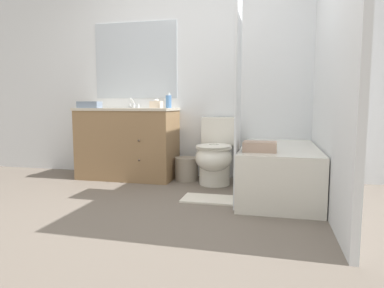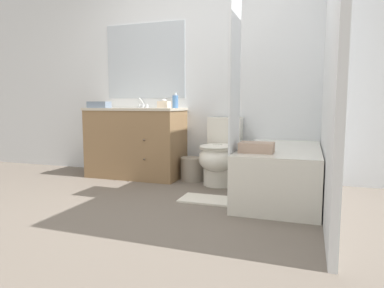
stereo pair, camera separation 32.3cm
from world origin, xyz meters
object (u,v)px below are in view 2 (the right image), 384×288
object	(u,v)px
tissue_box	(164,104)
bath_mat	(209,200)
soap_dispenser	(175,101)
wastebasket	(192,169)
hand_towel_folded	(99,105)
vanity_cabinet	(136,142)
toilet	(219,155)
bathtub	(281,172)
sink_faucet	(143,105)
bath_towel_folded	(257,147)

from	to	relation	value
tissue_box	bath_mat	bearing A→B (deg)	-47.11
bath_mat	soap_dispenser	bearing A→B (deg)	129.03
soap_dispenser	bath_mat	bearing A→B (deg)	-50.97
wastebasket	bath_mat	bearing A→B (deg)	-60.66
hand_towel_folded	bath_mat	world-z (taller)	hand_towel_folded
hand_towel_folded	vanity_cabinet	bearing A→B (deg)	21.41
toilet	bathtub	xyz separation A→B (m)	(0.68, -0.32, -0.08)
toilet	tissue_box	distance (m)	0.98
wastebasket	tissue_box	xyz separation A→B (m)	(-0.41, 0.14, 0.75)
bathtub	wastebasket	size ratio (longest dim) A/B	5.17
wastebasket	hand_towel_folded	distance (m)	1.36
sink_faucet	bathtub	world-z (taller)	sink_faucet
toilet	tissue_box	bearing A→B (deg)	161.53
hand_towel_folded	bath_mat	distance (m)	1.87
tissue_box	bath_towel_folded	world-z (taller)	tissue_box
tissue_box	toilet	bearing A→B (deg)	-18.47
bathtub	soap_dispenser	distance (m)	1.51
sink_faucet	bathtub	size ratio (longest dim) A/B	0.10
vanity_cabinet	sink_faucet	xyz separation A→B (m)	(-0.00, 0.19, 0.45)
vanity_cabinet	bath_towel_folded	bearing A→B (deg)	-27.54
bath_mat	tissue_box	bearing A→B (deg)	132.89
wastebasket	bath_towel_folded	world-z (taller)	bath_towel_folded
bathtub	soap_dispenser	world-z (taller)	soap_dispenser
sink_faucet	toilet	xyz separation A→B (m)	(1.07, -0.29, -0.55)
toilet	bath_towel_folded	bearing A→B (deg)	-54.99
bathtub	bath_mat	distance (m)	0.73
hand_towel_folded	sink_faucet	bearing A→B (deg)	40.65
toilet	soap_dispenser	xyz separation A→B (m)	(-0.58, 0.16, 0.59)
vanity_cabinet	tissue_box	xyz separation A→B (m)	(0.31, 0.16, 0.46)
vanity_cabinet	wastebasket	world-z (taller)	vanity_cabinet
bath_towel_folded	vanity_cabinet	bearing A→B (deg)	152.46
bath_towel_folded	hand_towel_folded	bearing A→B (deg)	161.46
bath_mat	wastebasket	bearing A→B (deg)	119.34
bath_towel_folded	bath_mat	size ratio (longest dim) A/B	0.53
toilet	bath_towel_folded	world-z (taller)	toilet
vanity_cabinet	bath_mat	world-z (taller)	vanity_cabinet
bathtub	tissue_box	xyz separation A→B (m)	(-1.45, 0.57, 0.64)
bathtub	hand_towel_folded	world-z (taller)	hand_towel_folded
bath_towel_folded	toilet	bearing A→B (deg)	125.01
soap_dispenser	bath_towel_folded	bearing A→B (deg)	-39.14
soap_dispenser	tissue_box	bearing A→B (deg)	152.42
vanity_cabinet	soap_dispenser	distance (m)	0.70
toilet	bath_mat	xyz separation A→B (m)	(0.07, -0.64, -0.32)
tissue_box	soap_dispenser	bearing A→B (deg)	-27.58
hand_towel_folded	bath_towel_folded	xyz separation A→B (m)	(1.99, -0.67, -0.36)
hand_towel_folded	soap_dispenser	bearing A→B (deg)	13.81
wastebasket	tissue_box	world-z (taller)	tissue_box
bathtub	toilet	bearing A→B (deg)	154.94
hand_towel_folded	bath_mat	size ratio (longest dim) A/B	0.49
wastebasket	bath_mat	world-z (taller)	wastebasket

